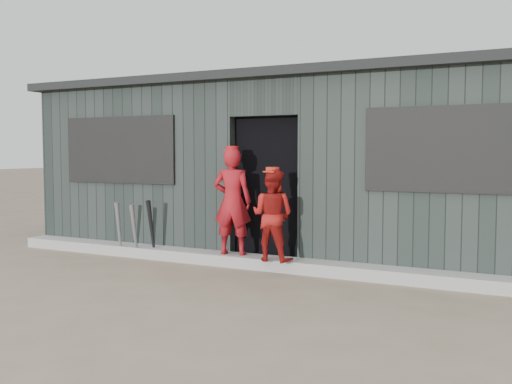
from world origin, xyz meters
The scene contains 9 objects.
ground centered at (0.00, 0.00, 0.00)m, with size 80.00×80.00×0.00m, color #72624F.
curb centered at (0.00, 1.82, 0.07)m, with size 8.00×0.36×0.15m, color gray.
bat_left centered at (-2.14, 1.64, 0.40)m, with size 0.07×0.07×0.81m, color gray.
bat_mid centered at (-1.85, 1.62, 0.39)m, with size 0.07×0.07×0.79m, color gray.
bat_right centered at (-1.64, 1.74, 0.42)m, with size 0.07×0.07×0.85m, color black.
player_red_left centered at (-0.36, 1.81, 0.86)m, with size 0.52×0.34×1.42m, color maroon.
player_red_right centered at (0.31, 1.63, 0.73)m, with size 0.56×0.44×1.16m, color maroon.
player_grey_back centered at (0.41, 2.44, 0.65)m, with size 0.64×0.42×1.31m, color #A7A7A7.
dugout centered at (0.00, 3.50, 1.29)m, with size 8.30×3.30×2.62m.
Camera 1 is at (3.29, -4.82, 1.52)m, focal length 40.00 mm.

